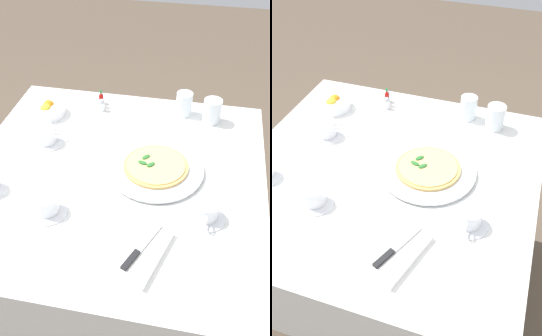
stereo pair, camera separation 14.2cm
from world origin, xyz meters
TOP-DOWN VIEW (x-y plane):
  - ground_plane at (0.00, 0.00)m, footprint 8.00×8.00m
  - dining_table at (0.00, 0.00)m, footprint 1.08×1.08m
  - pizza_plate at (0.04, -0.15)m, footprint 0.35×0.35m
  - pizza at (0.04, -0.14)m, footprint 0.24×0.24m
  - coffee_cup_near_right at (0.13, 0.30)m, footprint 0.13×0.13m
  - coffee_cup_center_back at (-0.22, 0.17)m, footprint 0.13×0.13m
  - coffee_cup_near_left at (-0.15, -0.34)m, footprint 0.13×0.13m
  - water_glass_left_edge at (0.40, -0.33)m, footprint 0.08×0.08m
  - water_glass_far_right at (0.44, -0.20)m, footprint 0.07×0.07m
  - napkin_folded at (-0.33, -0.16)m, footprint 0.25×0.19m
  - dinner_knife at (-0.33, -0.16)m, footprint 0.19×0.09m
  - citrus_bowl at (0.32, 0.37)m, footprint 0.15×0.15m
  - hot_sauce_bottle at (0.42, 0.16)m, footprint 0.02×0.02m
  - salt_shaker at (0.45, 0.17)m, footprint 0.03×0.03m
  - pepper_shaker at (0.40, 0.15)m, footprint 0.03×0.03m

SIDE VIEW (x-z plane):
  - ground_plane at x=0.00m, z-range 0.00..0.00m
  - dining_table at x=0.00m, z-range 0.23..0.95m
  - napkin_folded at x=-0.33m, z-range 0.72..0.74m
  - pizza_plate at x=0.04m, z-range 0.73..0.74m
  - dinner_knife at x=-0.33m, z-range 0.74..0.75m
  - pizza at x=0.04m, z-range 0.74..0.76m
  - salt_shaker at x=0.45m, z-range 0.72..0.78m
  - pepper_shaker at x=0.40m, z-range 0.72..0.78m
  - citrus_bowl at x=0.32m, z-range 0.72..0.78m
  - coffee_cup_near_left at x=-0.15m, z-range 0.72..0.79m
  - coffee_cup_center_back at x=-0.22m, z-range 0.72..0.79m
  - coffee_cup_near_right at x=0.13m, z-range 0.72..0.79m
  - hot_sauce_bottle at x=0.42m, z-range 0.72..0.80m
  - water_glass_far_right at x=0.44m, z-range 0.72..0.82m
  - water_glass_left_edge at x=0.40m, z-range 0.72..0.82m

